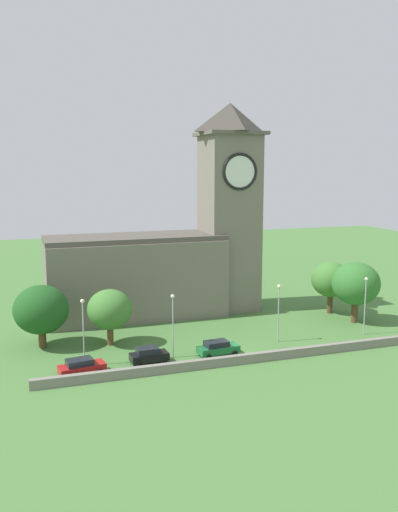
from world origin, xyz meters
The scene contains 14 objects.
ground_plane centered at (0.00, 15.00, 0.00)m, with size 200.00×200.00×0.00m, color #477538.
church centered at (-1.77, 19.85, 9.73)m, with size 31.60×9.76×30.73m.
quay_barrier centered at (0.00, -3.17, 0.52)m, with size 46.12×0.70×1.04m, color gray.
car_red centered at (-17.75, -0.80, 0.89)m, with size 5.03×2.88×1.76m.
car_black centered at (-10.28, 0.32, 0.91)m, with size 4.27×2.40×1.80m.
car_green centered at (-2.14, 0.24, 0.88)m, with size 4.91×2.55×1.73m.
streetlamp_west_end centered at (-17.14, 1.69, 4.97)m, with size 0.44×0.44×7.52m.
streetlamp_west_mid centered at (-7.23, 1.17, 4.90)m, with size 0.44×0.44×7.39m.
streetlamp_central centered at (6.67, 2.43, 4.83)m, with size 0.44×0.44×7.27m.
streetlamp_east_mid centered at (18.56, 1.49, 5.00)m, with size 0.44×0.44×7.58m.
tree_riverside_east centered at (-21.14, 9.75, 4.64)m, with size 6.54×6.54×7.61m.
tree_by_tower centered at (20.77, 6.79, 5.49)m, with size 6.63×6.63×8.51m.
tree_churchyard centered at (-13.24, 7.94, 4.45)m, with size 5.40×5.40×6.91m.
tree_riverside_west centered at (20.16, 12.11, 5.07)m, with size 5.74×5.74×7.69m.
Camera 1 is at (-23.43, -55.71, 21.41)m, focal length 38.01 mm.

